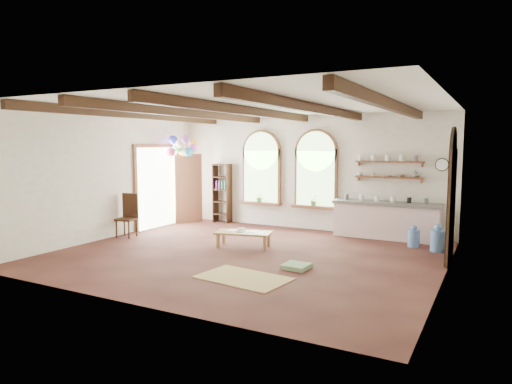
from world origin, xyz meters
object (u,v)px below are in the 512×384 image
Objects in this scene: coffee_table at (244,234)px; kitchen_counter at (386,220)px; balloon_cluster at (183,146)px; side_chair at (127,225)px.

kitchen_counter is at bearing 43.92° from coffee_table.
coffee_table is at bearing -136.08° from kitchen_counter.
balloon_cluster is (-3.01, 1.70, 2.01)m from coffee_table.
coffee_table is at bearing -29.47° from balloon_cluster.
balloon_cluster reaches higher than side_chair.
coffee_table is 4.00m from balloon_cluster.
balloon_cluster reaches higher than kitchen_counter.
kitchen_counter reaches higher than coffee_table.
coffee_table is 3.28m from side_chair.
coffee_table is at bearing 6.71° from side_chair.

